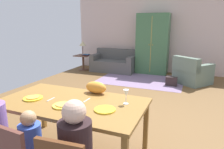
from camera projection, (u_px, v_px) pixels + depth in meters
ground_plane at (130, 102)px, 4.70m from camera, size 6.44×6.74×0.02m
back_wall at (159, 35)px, 7.45m from camera, size 6.44×0.10×2.70m
dining_table at (72, 106)px, 2.64m from camera, size 1.89×1.02×0.76m
plate_near_man at (33, 98)px, 2.71m from camera, size 0.25×0.25×0.02m
pizza_near_man at (33, 97)px, 2.71m from camera, size 0.17×0.17×0.01m
plate_near_child at (63, 106)px, 2.47m from camera, size 0.25×0.25×0.02m
pizza_near_child at (63, 104)px, 2.46m from camera, size 0.17×0.17×0.01m
plate_near_woman at (105, 110)px, 2.35m from camera, size 0.25×0.25×0.02m
wine_glass at (126, 94)px, 2.51m from camera, size 0.07×0.07×0.19m
fork at (51, 99)px, 2.69m from camera, size 0.02×0.15×0.01m
knife at (87, 100)px, 2.66m from camera, size 0.02×0.17×0.01m
cat at (96, 87)px, 2.92m from camera, size 0.33×0.18×0.17m
area_rug at (141, 80)px, 6.55m from camera, size 2.60×1.80×0.01m
couch at (114, 63)px, 7.71m from camera, size 1.62×0.86×0.82m
armchair at (192, 73)px, 6.06m from camera, size 1.20×1.20×0.82m
armoire at (153, 44)px, 7.22m from camera, size 1.10×0.59×2.10m
side_table at (83, 60)px, 7.90m from camera, size 0.56×0.56×0.58m
table_lamp at (83, 44)px, 7.75m from camera, size 0.26×0.26×0.54m
book_lower at (86, 55)px, 7.79m from camera, size 0.22×0.16×0.03m
book_upper at (86, 54)px, 7.72m from camera, size 0.22×0.16×0.03m
handbag at (171, 81)px, 5.89m from camera, size 0.32×0.16×0.26m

